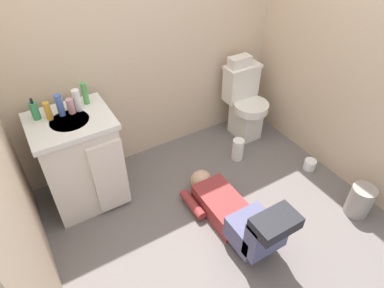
% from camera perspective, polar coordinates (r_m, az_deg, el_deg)
% --- Properties ---
extents(ground_plane, '(2.98, 2.92, 0.04)m').
position_cam_1_polar(ground_plane, '(2.89, 2.90, -11.04)').
color(ground_plane, '#675F5C').
extents(wall_back, '(2.64, 0.08, 2.40)m').
position_cam_1_polar(wall_back, '(2.91, -7.71, 18.74)').
color(wall_back, '#CDB395').
rests_on(wall_back, ground_plane).
extents(wall_right, '(0.08, 1.92, 2.40)m').
position_cam_1_polar(wall_right, '(2.97, 25.80, 15.76)').
color(wall_right, '#CDB395').
rests_on(wall_right, ground_plane).
extents(toilet, '(0.36, 0.46, 0.75)m').
position_cam_1_polar(toilet, '(3.48, 8.97, 6.87)').
color(toilet, white).
rests_on(toilet, ground_plane).
extents(vanity_cabinet, '(0.60, 0.53, 0.82)m').
position_cam_1_polar(vanity_cabinet, '(2.81, -18.40, -2.70)').
color(vanity_cabinet, beige).
rests_on(vanity_cabinet, ground_plane).
extents(faucet, '(0.02, 0.02, 0.10)m').
position_cam_1_polar(faucet, '(2.67, -21.29, 6.36)').
color(faucet, silver).
rests_on(faucet, vanity_cabinet).
extents(person_plumber, '(0.39, 1.06, 0.52)m').
position_cam_1_polar(person_plumber, '(2.63, 7.59, -11.82)').
color(person_plumber, maroon).
rests_on(person_plumber, ground_plane).
extents(tissue_box, '(0.22, 0.11, 0.10)m').
position_cam_1_polar(tissue_box, '(3.30, 8.11, 13.74)').
color(tissue_box, silver).
rests_on(tissue_box, toilet).
extents(soap_dispenser, '(0.06, 0.06, 0.17)m').
position_cam_1_polar(soap_dispenser, '(2.63, -25.20, 5.16)').
color(soap_dispenser, '#338D55').
rests_on(soap_dispenser, vanity_cabinet).
extents(bottle_amber, '(0.05, 0.05, 0.14)m').
position_cam_1_polar(bottle_amber, '(2.58, -23.33, 5.16)').
color(bottle_amber, gold).
rests_on(bottle_amber, vanity_cabinet).
extents(bottle_blue, '(0.05, 0.05, 0.17)m').
position_cam_1_polar(bottle_blue, '(2.59, -21.61, 6.16)').
color(bottle_blue, '#4565BD').
rests_on(bottle_blue, vanity_cabinet).
extents(bottle_pink, '(0.05, 0.05, 0.12)m').
position_cam_1_polar(bottle_pink, '(2.60, -19.96, 6.10)').
color(bottle_pink, '#D2939B').
rests_on(bottle_pink, vanity_cabinet).
extents(bottle_white, '(0.06, 0.06, 0.17)m').
position_cam_1_polar(bottle_white, '(2.61, -18.97, 7.06)').
color(bottle_white, white).
rests_on(bottle_white, vanity_cabinet).
extents(bottle_green, '(0.04, 0.04, 0.18)m').
position_cam_1_polar(bottle_green, '(2.67, -17.78, 8.23)').
color(bottle_green, '#4BA04E').
rests_on(bottle_green, vanity_cabinet).
extents(trash_can, '(0.19, 0.19, 0.28)m').
position_cam_1_polar(trash_can, '(3.06, 26.70, -8.62)').
color(trash_can, gray).
rests_on(trash_can, ground_plane).
extents(paper_towel_roll, '(0.11, 0.11, 0.22)m').
position_cam_1_polar(paper_towel_roll, '(3.27, 7.81, -0.93)').
color(paper_towel_roll, white).
rests_on(paper_towel_roll, ground_plane).
extents(toilet_paper_roll, '(0.11, 0.11, 0.10)m').
position_cam_1_polar(toilet_paper_roll, '(3.36, 19.43, -3.33)').
color(toilet_paper_roll, white).
rests_on(toilet_paper_roll, ground_plane).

